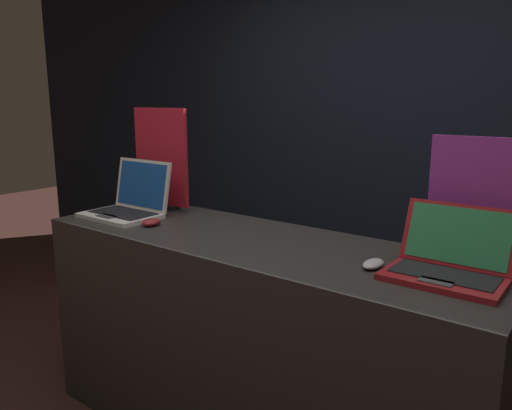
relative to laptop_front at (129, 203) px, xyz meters
The scene contains 8 objects.
wall_back 1.78m from the laptop_front, 62.98° to the left, with size 8.00×0.05×2.80m.
display_counter 0.96m from the laptop_front, ahead, with size 2.07×0.65×0.97m.
laptop_front is the anchor object (origin of this frame).
mouse_front 0.27m from the laptop_front, 16.96° to the right, with size 0.07×0.10×0.03m.
promo_stand_front 0.30m from the laptop_front, 90.00° to the left, with size 0.38×0.07×0.54m.
laptop_back 1.58m from the laptop_front, ahead, with size 0.38×0.31×0.23m.
mouse_back 1.34m from the laptop_front, ahead, with size 0.06×0.11×0.03m.
promo_stand_back 1.61m from the laptop_front, 10.08° to the left, with size 0.30×0.07×0.46m.
Camera 1 is at (1.23, -1.30, 1.55)m, focal length 35.00 mm.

